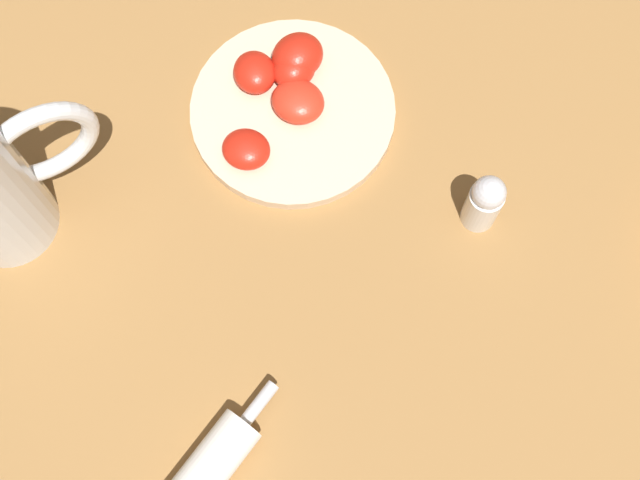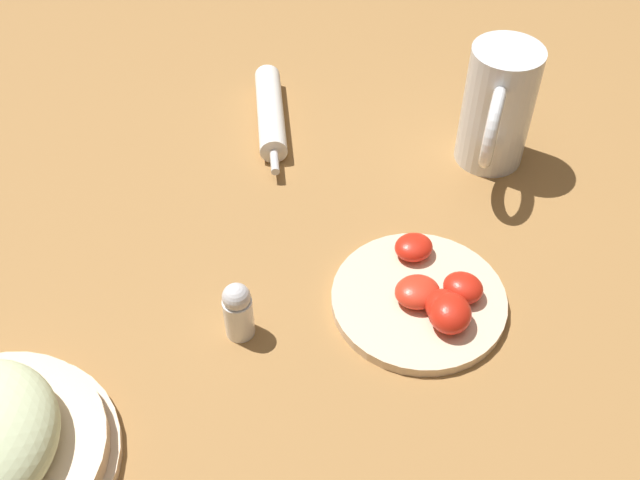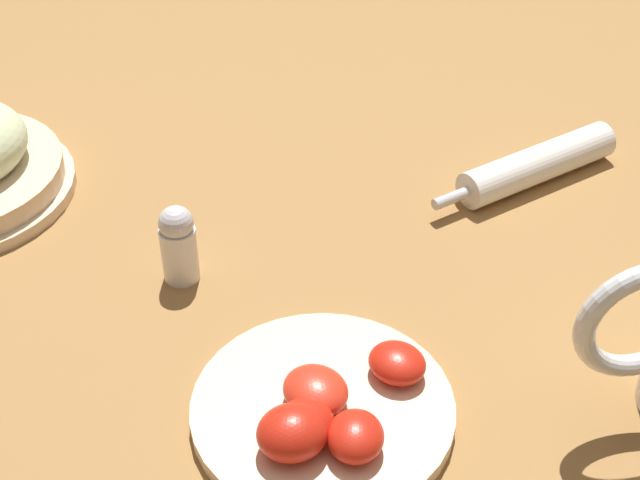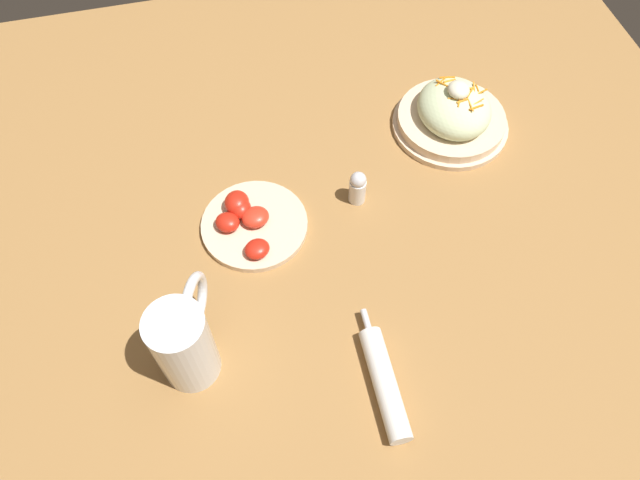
{
  "view_description": "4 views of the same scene",
  "coord_description": "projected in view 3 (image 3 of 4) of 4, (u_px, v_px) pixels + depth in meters",
  "views": [
    {
      "loc": [
        0.19,
        0.08,
        0.67
      ],
      "look_at": [
        0.03,
        -0.03,
        0.09
      ],
      "focal_mm": 48.32,
      "sensor_mm": 36.0,
      "label": 1
    },
    {
      "loc": [
        -0.53,
        0.01,
        0.6
      ],
      "look_at": [
        -0.02,
        -0.04,
        0.05
      ],
      "focal_mm": 42.04,
      "sensor_mm": 36.0,
      "label": 2
    },
    {
      "loc": [
        -0.3,
        -0.48,
        0.48
      ],
      "look_at": [
        -0.01,
        -0.04,
        0.06
      ],
      "focal_mm": 51.8,
      "sensor_mm": 36.0,
      "label": 3
    },
    {
      "loc": [
        0.5,
        -0.17,
        0.84
      ],
      "look_at": [
        0.04,
        -0.05,
        0.09
      ],
      "focal_mm": 34.01,
      "sensor_mm": 36.0,
      "label": 4
    }
  ],
  "objects": [
    {
      "name": "ground_plane",
      "position": [
        301.0,
        269.0,
        0.74
      ],
      "size": [
        1.43,
        1.43,
        0.0
      ],
      "primitive_type": "plane",
      "color": "#9E703D"
    },
    {
      "name": "napkin_roll",
      "position": [
        536.0,
        165.0,
        0.83
      ],
      "size": [
        0.2,
        0.04,
        0.03
      ],
      "color": "white",
      "rests_on": "ground_plane"
    },
    {
      "name": "tomato_plate",
      "position": [
        324.0,
        410.0,
        0.61
      ],
      "size": [
        0.18,
        0.18,
        0.04
      ],
      "color": "beige",
      "rests_on": "ground_plane"
    },
    {
      "name": "salt_shaker",
      "position": [
        178.0,
        243.0,
        0.71
      ],
      "size": [
        0.03,
        0.03,
        0.07
      ],
      "color": "white",
      "rests_on": "ground_plane"
    }
  ]
}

